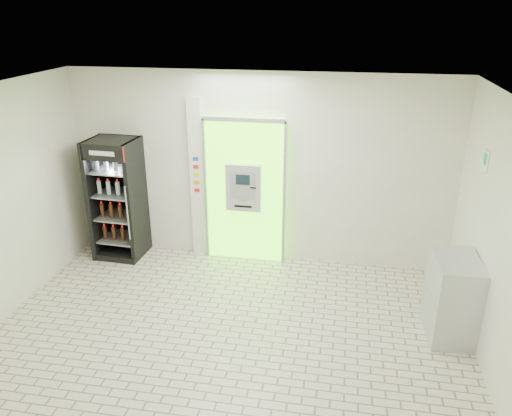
# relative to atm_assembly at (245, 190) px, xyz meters

# --- Properties ---
(ground) EXTENTS (6.00, 6.00, 0.00)m
(ground) POSITION_rel_atm_assembly_xyz_m (0.20, -2.41, -1.17)
(ground) COLOR #BCB29C
(ground) RESTS_ON ground
(room_shell) EXTENTS (6.00, 6.00, 6.00)m
(room_shell) POSITION_rel_atm_assembly_xyz_m (0.20, -2.41, 0.67)
(room_shell) COLOR silver
(room_shell) RESTS_ON ground
(atm_assembly) EXTENTS (1.30, 0.24, 2.33)m
(atm_assembly) POSITION_rel_atm_assembly_xyz_m (0.00, 0.00, 0.00)
(atm_assembly) COLOR #60F117
(atm_assembly) RESTS_ON ground
(pillar) EXTENTS (0.22, 0.11, 2.60)m
(pillar) POSITION_rel_atm_assembly_xyz_m (-0.78, 0.04, 0.13)
(pillar) COLOR silver
(pillar) RESTS_ON ground
(beverage_cooler) EXTENTS (0.77, 0.72, 1.96)m
(beverage_cooler) POSITION_rel_atm_assembly_xyz_m (-2.04, -0.24, -0.23)
(beverage_cooler) COLOR black
(beverage_cooler) RESTS_ON ground
(steel_cabinet) EXTENTS (0.58, 0.82, 1.06)m
(steel_cabinet) POSITION_rel_atm_assembly_xyz_m (2.93, -1.60, -0.64)
(steel_cabinet) COLOR #B4B6BC
(steel_cabinet) RESTS_ON ground
(exit_sign) EXTENTS (0.02, 0.22, 0.26)m
(exit_sign) POSITION_rel_atm_assembly_xyz_m (3.19, -1.01, 0.95)
(exit_sign) COLOR white
(exit_sign) RESTS_ON room_shell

